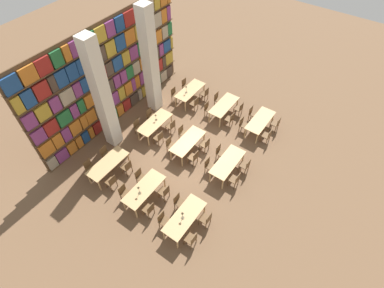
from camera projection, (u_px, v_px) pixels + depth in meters
name	position (u px, v px, depth m)	size (l,w,h in m)	color
ground_plane	(188.00, 151.00, 15.36)	(40.00, 40.00, 0.00)	brown
bookshelf_bank	(111.00, 75.00, 15.12)	(9.94, 0.35, 5.50)	brown
pillar_left	(102.00, 97.00, 13.56)	(0.62, 0.62, 6.00)	silver
pillar_center	(150.00, 62.00, 15.36)	(0.62, 0.62, 6.00)	silver
reading_table_0	(185.00, 217.00, 12.15)	(2.08, 0.84, 0.76)	tan
chair_0	(191.00, 239.00, 11.76)	(0.42, 0.40, 0.89)	brown
chair_1	(164.00, 220.00, 12.29)	(0.42, 0.40, 0.89)	brown
chair_2	(206.00, 219.00, 12.32)	(0.42, 0.40, 0.89)	brown
chair_3	(179.00, 202.00, 12.86)	(0.42, 0.40, 0.89)	brown
desk_lamp_0	(183.00, 214.00, 11.83)	(0.14, 0.14, 0.44)	brown
reading_table_1	(228.00, 163.00, 14.00)	(2.08, 0.84, 0.76)	tan
chair_4	(235.00, 179.00, 13.61)	(0.42, 0.40, 0.89)	brown
chair_5	(209.00, 165.00, 14.15)	(0.42, 0.40, 0.89)	brown
chair_6	(246.00, 165.00, 14.15)	(0.42, 0.40, 0.89)	brown
chair_7	(220.00, 152.00, 14.68)	(0.42, 0.40, 0.89)	brown
reading_table_2	(260.00, 121.00, 15.83)	(2.08, 0.84, 0.76)	tan
chair_8	(267.00, 135.00, 15.42)	(0.42, 0.40, 0.89)	brown
chair_9	(243.00, 124.00, 15.95)	(0.42, 0.40, 0.89)	brown
chair_10	(276.00, 123.00, 15.99)	(0.42, 0.40, 0.89)	brown
chair_11	(252.00, 113.00, 16.53)	(0.42, 0.40, 0.89)	brown
reading_table_3	(144.00, 190.00, 13.03)	(2.08, 0.84, 0.76)	tan
chair_12	(149.00, 209.00, 12.62)	(0.42, 0.40, 0.89)	brown
chair_13	(125.00, 193.00, 13.15)	(0.42, 0.40, 0.89)	brown
chair_14	(165.00, 192.00, 13.18)	(0.42, 0.40, 0.89)	brown
chair_15	(141.00, 177.00, 13.72)	(0.42, 0.40, 0.89)	brown
desk_lamp_1	(139.00, 189.00, 12.56)	(0.14, 0.14, 0.49)	brown
reading_table_4	(188.00, 142.00, 14.86)	(2.08, 0.84, 0.76)	tan
chair_16	(194.00, 157.00, 14.47)	(0.42, 0.40, 0.89)	brown
chair_17	(171.00, 145.00, 15.00)	(0.42, 0.40, 0.89)	brown
chair_18	(205.00, 144.00, 15.01)	(0.42, 0.40, 0.89)	brown
chair_19	(183.00, 133.00, 15.55)	(0.42, 0.40, 0.89)	brown
reading_table_5	(224.00, 106.00, 16.62)	(2.08, 0.84, 0.76)	tan
chair_20	(230.00, 119.00, 16.22)	(0.42, 0.40, 0.89)	brown
chair_21	(208.00, 109.00, 16.75)	(0.42, 0.40, 0.89)	brown
chair_22	(239.00, 108.00, 16.77)	(0.42, 0.40, 0.89)	brown
chair_23	(218.00, 99.00, 17.30)	(0.42, 0.40, 0.89)	brown
reading_table_6	(108.00, 164.00, 13.94)	(2.08, 0.84, 0.76)	tan
chair_24	(111.00, 182.00, 13.53)	(0.42, 0.40, 0.89)	brown
chair_25	(90.00, 167.00, 14.07)	(0.42, 0.40, 0.89)	brown
chair_26	(127.00, 167.00, 14.08)	(0.42, 0.40, 0.89)	brown
chair_27	(106.00, 153.00, 14.62)	(0.42, 0.40, 0.89)	brown
reading_table_7	(155.00, 123.00, 15.73)	(2.08, 0.84, 0.76)	tan
chair_28	(159.00, 138.00, 15.32)	(0.42, 0.40, 0.89)	brown
chair_29	(138.00, 126.00, 15.85)	(0.42, 0.40, 0.89)	brown
chair_30	(171.00, 126.00, 15.86)	(0.42, 0.40, 0.89)	brown
chair_31	(151.00, 115.00, 16.40)	(0.42, 0.40, 0.89)	brown
desk_lamp_2	(156.00, 116.00, 15.58)	(0.14, 0.14, 0.39)	brown
reading_table_8	(190.00, 91.00, 17.48)	(2.08, 0.84, 0.76)	tan
chair_32	(195.00, 103.00, 17.06)	(0.42, 0.40, 0.89)	brown
chair_33	(175.00, 94.00, 17.59)	(0.42, 0.40, 0.89)	brown
chair_34	(205.00, 94.00, 17.63)	(0.42, 0.40, 0.89)	brown
chair_35	(186.00, 85.00, 18.16)	(0.42, 0.40, 0.89)	brown
desk_lamp_3	(186.00, 88.00, 17.02)	(0.14, 0.14, 0.47)	brown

